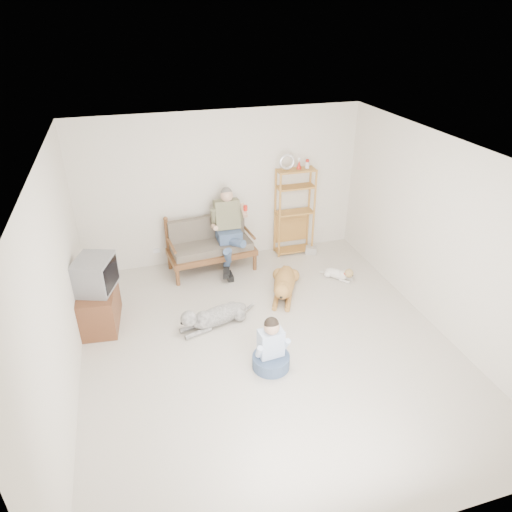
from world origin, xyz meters
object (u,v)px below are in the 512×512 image
object	(u,v)px
golden_retriever	(284,284)
etagere	(294,211)
loveseat	(211,243)
tv_stand	(99,307)

from	to	relation	value
golden_retriever	etagere	bearing A→B (deg)	88.54
etagere	golden_retriever	distance (m)	1.63
loveseat	etagere	bearing A→B (deg)	-0.03
loveseat	tv_stand	distance (m)	2.25
tv_stand	golden_retriever	xyz separation A→B (m)	(2.88, 0.01, -0.13)
etagere	tv_stand	distance (m)	3.82
etagere	golden_retriever	bearing A→B (deg)	-116.09
tv_stand	golden_retriever	bearing A→B (deg)	6.00
tv_stand	golden_retriever	size ratio (longest dim) A/B	0.73
etagere	tv_stand	bearing A→B (deg)	-159.14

